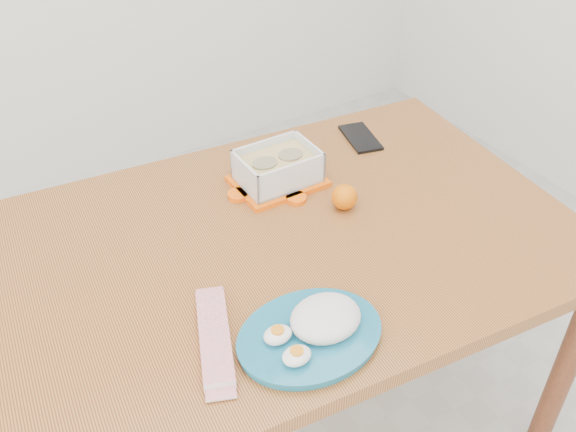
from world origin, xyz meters
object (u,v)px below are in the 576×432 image
dining_table (288,263)px  rice_plate (315,328)px  orange_fruit (344,197)px  food_container (278,168)px  smartphone (360,138)px

dining_table → rice_plate: rice_plate is taller
dining_table → rice_plate: 0.34m
orange_fruit → rice_plate: 0.43m
orange_fruit → dining_table: bearing=-172.5°
food_container → smartphone: (0.32, 0.07, -0.04)m
dining_table → orange_fruit: bearing=13.0°
food_container → rice_plate: size_ratio=0.75×
food_container → rice_plate: bearing=-113.1°
dining_table → smartphone: (0.41, 0.27, 0.09)m
orange_fruit → rice_plate: rice_plate is taller
orange_fruit → smartphone: (0.23, 0.25, -0.03)m
dining_table → smartphone: smartphone is taller
orange_fruit → rice_plate: bearing=-133.1°
orange_fruit → rice_plate: size_ratio=0.22×
rice_plate → orange_fruit: bearing=48.5°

